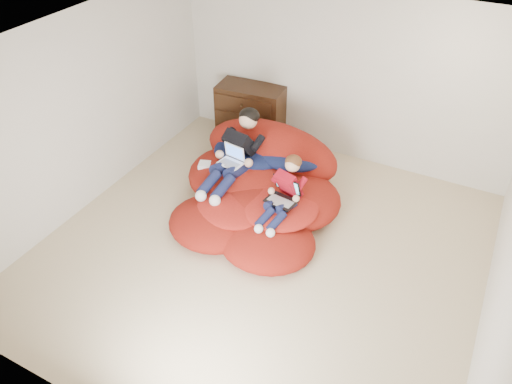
# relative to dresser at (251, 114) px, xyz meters

# --- Properties ---
(room_shell) EXTENTS (5.10, 5.10, 2.77)m
(room_shell) POSITION_rel_dresser_xyz_m (1.34, -2.23, -0.24)
(room_shell) COLOR #C5B28C
(room_shell) RESTS_ON ground
(dresser) EXTENTS (1.07, 0.62, 0.92)m
(dresser) POSITION_rel_dresser_xyz_m (0.00, 0.00, 0.00)
(dresser) COLOR #321C0D
(dresser) RESTS_ON ground
(beanbag_pile) EXTENTS (2.25, 2.41, 0.90)m
(beanbag_pile) POSITION_rel_dresser_xyz_m (0.88, -1.38, -0.19)
(beanbag_pile) COLOR maroon
(beanbag_pile) RESTS_ON ground
(cream_pillow) EXTENTS (0.39, 0.25, 0.25)m
(cream_pillow) POSITION_rel_dresser_xyz_m (0.31, -0.61, 0.16)
(cream_pillow) COLOR beige
(cream_pillow) RESTS_ON beanbag_pile
(older_boy) EXTENTS (0.44, 1.31, 0.80)m
(older_boy) POSITION_rel_dresser_xyz_m (0.51, -1.35, 0.25)
(older_boy) COLOR black
(older_boy) RESTS_ON beanbag_pile
(younger_boy) EXTENTS (0.36, 0.92, 0.65)m
(younger_boy) POSITION_rel_dresser_xyz_m (1.39, -1.74, 0.15)
(younger_boy) COLOR #A70E1D
(younger_boy) RESTS_ON beanbag_pile
(laptop_white) EXTENTS (0.34, 0.29, 0.23)m
(laptop_white) POSITION_rel_dresser_xyz_m (0.51, -1.48, 0.18)
(laptop_white) COLOR white
(laptop_white) RESTS_ON older_boy
(laptop_black) EXTENTS (0.40, 0.39, 0.26)m
(laptop_black) POSITION_rel_dresser_xyz_m (1.39, -1.77, 0.10)
(laptop_black) COLOR black
(laptop_black) RESTS_ON younger_boy
(power_adapter) EXTENTS (0.21, 0.21, 0.06)m
(power_adapter) POSITION_rel_dresser_xyz_m (0.10, -1.51, -0.04)
(power_adapter) COLOR white
(power_adapter) RESTS_ON beanbag_pile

